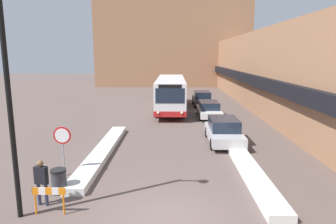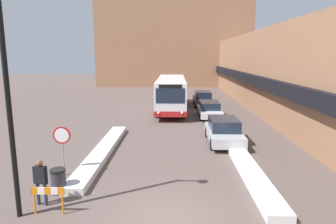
{
  "view_description": "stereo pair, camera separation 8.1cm",
  "coord_description": "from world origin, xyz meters",
  "px_view_note": "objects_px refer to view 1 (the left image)",
  "views": [
    {
      "loc": [
        0.18,
        -8.79,
        5.18
      ],
      "look_at": [
        -0.15,
        8.58,
        1.91
      ],
      "focal_mm": 32.0,
      "sensor_mm": 36.0,
      "label": 1
    },
    {
      "loc": [
        0.26,
        -8.79,
        5.18
      ],
      "look_at": [
        -0.15,
        8.58,
        1.91
      ],
      "focal_mm": 32.0,
      "sensor_mm": 36.0,
      "label": 2
    }
  ],
  "objects_px": {
    "street_lamp": "(15,77)",
    "trash_bin": "(59,181)",
    "parked_car_middle": "(209,109)",
    "pedestrian": "(41,179)",
    "city_bus": "(171,93)",
    "stop_sign": "(63,141)",
    "parked_car_front": "(224,131)",
    "construction_barricade": "(49,195)",
    "parked_car_back": "(202,98)"
  },
  "relations": [
    {
      "from": "street_lamp",
      "to": "trash_bin",
      "type": "relative_size",
      "value": 7.88
    },
    {
      "from": "street_lamp",
      "to": "trash_bin",
      "type": "bearing_deg",
      "value": 77.34
    },
    {
      "from": "parked_car_middle",
      "to": "pedestrian",
      "type": "distance_m",
      "value": 17.25
    },
    {
      "from": "city_bus",
      "to": "trash_bin",
      "type": "height_order",
      "value": "city_bus"
    },
    {
      "from": "stop_sign",
      "to": "pedestrian",
      "type": "relative_size",
      "value": 1.33
    },
    {
      "from": "street_lamp",
      "to": "city_bus",
      "type": "bearing_deg",
      "value": 77.2
    },
    {
      "from": "stop_sign",
      "to": "trash_bin",
      "type": "height_order",
      "value": "stop_sign"
    },
    {
      "from": "trash_bin",
      "to": "parked_car_middle",
      "type": "bearing_deg",
      "value": 63.04
    },
    {
      "from": "city_bus",
      "to": "parked_car_front",
      "type": "height_order",
      "value": "city_bus"
    },
    {
      "from": "pedestrian",
      "to": "construction_barricade",
      "type": "distance_m",
      "value": 0.86
    },
    {
      "from": "city_bus",
      "to": "construction_barricade",
      "type": "distance_m",
      "value": 19.96
    },
    {
      "from": "parked_car_front",
      "to": "trash_bin",
      "type": "distance_m",
      "value": 10.11
    },
    {
      "from": "stop_sign",
      "to": "trash_bin",
      "type": "relative_size",
      "value": 2.32
    },
    {
      "from": "construction_barricade",
      "to": "street_lamp",
      "type": "bearing_deg",
      "value": -167.25
    },
    {
      "from": "parked_car_back",
      "to": "trash_bin",
      "type": "distance_m",
      "value": 22.09
    },
    {
      "from": "street_lamp",
      "to": "construction_barricade",
      "type": "distance_m",
      "value": 3.94
    },
    {
      "from": "parked_car_middle",
      "to": "trash_bin",
      "type": "distance_m",
      "value": 16.3
    },
    {
      "from": "street_lamp",
      "to": "pedestrian",
      "type": "height_order",
      "value": "street_lamp"
    },
    {
      "from": "parked_car_front",
      "to": "parked_car_middle",
      "type": "xyz_separation_m",
      "value": [
        0.0,
        7.63,
        -0.05
      ]
    },
    {
      "from": "parked_car_front",
      "to": "trash_bin",
      "type": "relative_size",
      "value": 4.57
    },
    {
      "from": "parked_car_front",
      "to": "stop_sign",
      "type": "bearing_deg",
      "value": -146.27
    },
    {
      "from": "stop_sign",
      "to": "pedestrian",
      "type": "xyz_separation_m",
      "value": [
        0.19,
        -2.65,
        -0.6
      ]
    },
    {
      "from": "parked_car_middle",
      "to": "pedestrian",
      "type": "xyz_separation_m",
      "value": [
        -7.6,
        -15.49,
        0.3
      ]
    },
    {
      "from": "parked_car_back",
      "to": "street_lamp",
      "type": "bearing_deg",
      "value": -109.03
    },
    {
      "from": "parked_car_front",
      "to": "street_lamp",
      "type": "relative_size",
      "value": 0.58
    },
    {
      "from": "construction_barricade",
      "to": "parked_car_back",
      "type": "bearing_deg",
      "value": 72.4
    },
    {
      "from": "city_bus",
      "to": "street_lamp",
      "type": "relative_size",
      "value": 1.59
    },
    {
      "from": "parked_car_middle",
      "to": "trash_bin",
      "type": "relative_size",
      "value": 4.66
    },
    {
      "from": "parked_car_front",
      "to": "construction_barricade",
      "type": "relative_size",
      "value": 3.95
    },
    {
      "from": "parked_car_middle",
      "to": "street_lamp",
      "type": "xyz_separation_m",
      "value": [
        -7.78,
        -16.25,
        3.85
      ]
    },
    {
      "from": "city_bus",
      "to": "stop_sign",
      "type": "height_order",
      "value": "city_bus"
    },
    {
      "from": "street_lamp",
      "to": "construction_barricade",
      "type": "height_order",
      "value": "street_lamp"
    },
    {
      "from": "trash_bin",
      "to": "parked_car_front",
      "type": "bearing_deg",
      "value": 43.01
    },
    {
      "from": "parked_car_middle",
      "to": "parked_car_back",
      "type": "distance_m",
      "value": 6.29
    },
    {
      "from": "pedestrian",
      "to": "trash_bin",
      "type": "distance_m",
      "value": 1.11
    },
    {
      "from": "stop_sign",
      "to": "parked_car_back",
      "type": "bearing_deg",
      "value": 67.83
    },
    {
      "from": "city_bus",
      "to": "parked_car_back",
      "type": "distance_m",
      "value": 4.44
    },
    {
      "from": "city_bus",
      "to": "parked_car_middle",
      "type": "xyz_separation_m",
      "value": [
        3.3,
        -3.47,
        -1.0
      ]
    },
    {
      "from": "parked_car_front",
      "to": "stop_sign",
      "type": "xyz_separation_m",
      "value": [
        -7.8,
        -5.21,
        0.85
      ]
    },
    {
      "from": "stop_sign",
      "to": "city_bus",
      "type": "bearing_deg",
      "value": 74.58
    },
    {
      "from": "parked_car_middle",
      "to": "street_lamp",
      "type": "relative_size",
      "value": 0.59
    },
    {
      "from": "parked_car_middle",
      "to": "trash_bin",
      "type": "xyz_separation_m",
      "value": [
        -7.39,
        -14.53,
        -0.21
      ]
    },
    {
      "from": "street_lamp",
      "to": "construction_barricade",
      "type": "xyz_separation_m",
      "value": [
        0.67,
        0.15,
        -3.88
      ]
    },
    {
      "from": "city_bus",
      "to": "street_lamp",
      "type": "bearing_deg",
      "value": -102.8
    },
    {
      "from": "parked_car_front",
      "to": "pedestrian",
      "type": "xyz_separation_m",
      "value": [
        -7.6,
        -7.85,
        0.25
      ]
    },
    {
      "from": "parked_car_back",
      "to": "trash_bin",
      "type": "bearing_deg",
      "value": -109.54
    },
    {
      "from": "city_bus",
      "to": "street_lamp",
      "type": "distance_m",
      "value": 20.42
    },
    {
      "from": "parked_car_back",
      "to": "construction_barricade",
      "type": "distance_m",
      "value": 23.49
    },
    {
      "from": "street_lamp",
      "to": "trash_bin",
      "type": "height_order",
      "value": "street_lamp"
    },
    {
      "from": "pedestrian",
      "to": "trash_bin",
      "type": "height_order",
      "value": "pedestrian"
    }
  ]
}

